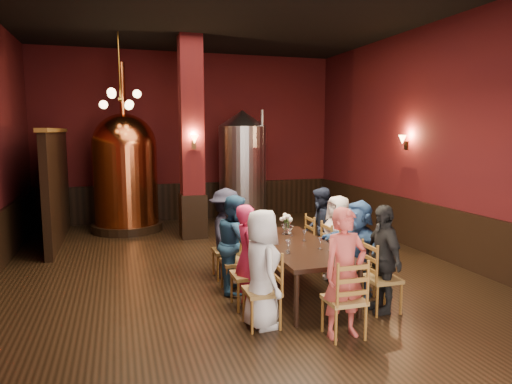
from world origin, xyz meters
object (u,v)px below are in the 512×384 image
object	(u,v)px
person_1	(247,256)
rose_vase	(287,220)
person_0	(262,269)
steel_vessel	(243,168)
dining_table	(296,248)
person_2	(236,243)
copper_kettle	(125,171)

from	to	relation	value
person_1	rose_vase	size ratio (longest dim) A/B	4.12
person_0	steel_vessel	world-z (taller)	steel_vessel
dining_table	person_1	size ratio (longest dim) A/B	1.67
steel_vessel	person_2	bearing A→B (deg)	-106.40
person_0	person_1	size ratio (longest dim) A/B	1.03
person_0	person_1	xyz separation A→B (m)	(0.00, 0.67, -0.02)
rose_vase	person_1	bearing A→B (deg)	-134.16
steel_vessel	copper_kettle	bearing A→B (deg)	179.33
dining_table	person_2	bearing A→B (deg)	158.78
person_1	rose_vase	distance (m)	1.38
copper_kettle	steel_vessel	world-z (taller)	copper_kettle
person_0	person_1	distance (m)	0.67
person_1	person_2	distance (m)	0.66
person_0	rose_vase	size ratio (longest dim) A/B	4.24
person_2	rose_vase	size ratio (longest dim) A/B	4.24
person_1	person_2	size ratio (longest dim) A/B	0.97
person_2	rose_vase	distance (m)	1.02
person_0	person_2	distance (m)	1.33
person_1	rose_vase	world-z (taller)	person_1
rose_vase	person_0	bearing A→B (deg)	-120.05
person_0	rose_vase	xyz separation A→B (m)	(0.95, 1.65, 0.24)
dining_table	rose_vase	bearing A→B (deg)	82.05
steel_vessel	person_0	bearing A→B (deg)	-103.10
dining_table	rose_vase	world-z (taller)	rose_vase
person_1	person_2	xyz separation A→B (m)	(0.00, 0.66, 0.02)
person_1	person_2	bearing A→B (deg)	1.89
copper_kettle	dining_table	bearing A→B (deg)	-65.88
person_0	steel_vessel	bearing A→B (deg)	-16.20
copper_kettle	person_0	bearing A→B (deg)	-76.57
person_2	steel_vessel	bearing A→B (deg)	-4.28
dining_table	person_1	xyz separation A→B (m)	(-0.85, -0.32, 0.03)
dining_table	copper_kettle	size ratio (longest dim) A/B	0.60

